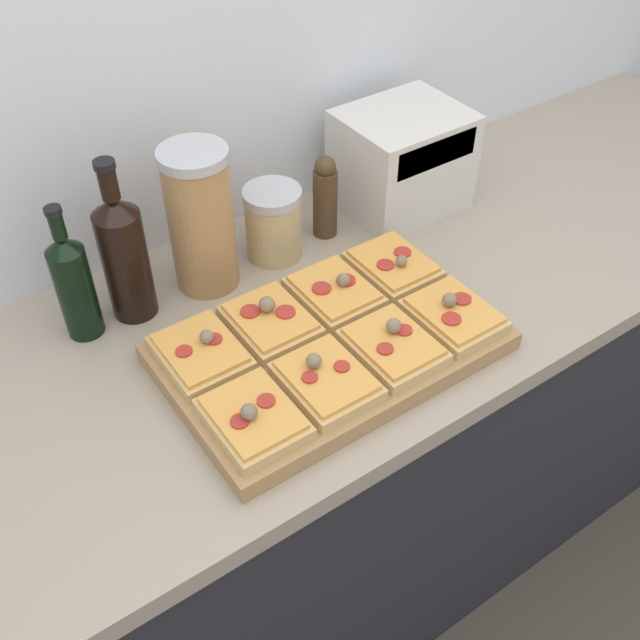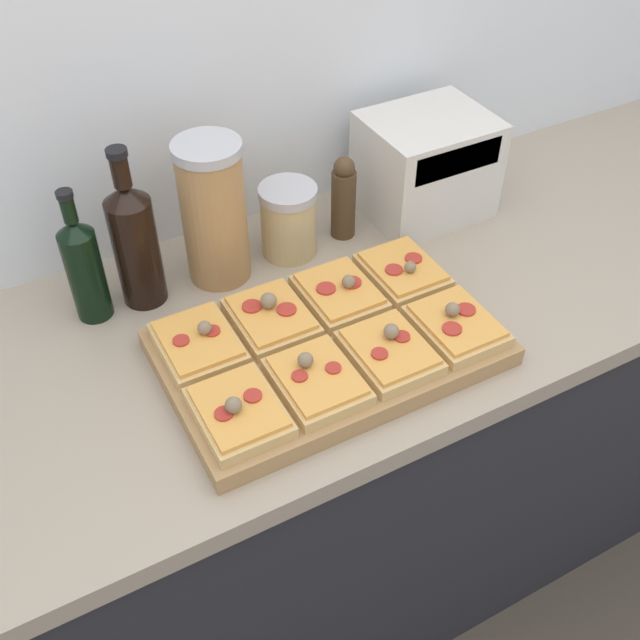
% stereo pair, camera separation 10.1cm
% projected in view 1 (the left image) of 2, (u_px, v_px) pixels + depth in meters
% --- Properties ---
extents(wall_back, '(6.00, 0.06, 2.50)m').
position_uv_depth(wall_back, '(170.00, 54.00, 1.28)').
color(wall_back, silver).
rests_on(wall_back, ground_plane).
extents(kitchen_counter, '(2.63, 0.67, 0.89)m').
position_uv_depth(kitchen_counter, '(295.00, 473.00, 1.61)').
color(kitchen_counter, '#232328').
rests_on(kitchen_counter, ground_plane).
extents(cutting_board, '(0.54, 0.34, 0.03)m').
position_uv_depth(cutting_board, '(330.00, 347.00, 1.24)').
color(cutting_board, '#A37A4C').
rests_on(cutting_board, kitchen_counter).
extents(pizza_slice_back_left, '(0.12, 0.15, 0.05)m').
position_uv_depth(pizza_slice_back_left, '(200.00, 352.00, 1.18)').
color(pizza_slice_back_left, tan).
rests_on(pizza_slice_back_left, cutting_board).
extents(pizza_slice_back_midleft, '(0.12, 0.15, 0.06)m').
position_uv_depth(pizza_slice_back_midleft, '(270.00, 320.00, 1.24)').
color(pizza_slice_back_midleft, tan).
rests_on(pizza_slice_back_midleft, cutting_board).
extents(pizza_slice_back_midright, '(0.12, 0.15, 0.05)m').
position_uv_depth(pizza_slice_back_midright, '(334.00, 292.00, 1.29)').
color(pizza_slice_back_midright, tan).
rests_on(pizza_slice_back_midright, cutting_board).
extents(pizza_slice_back_right, '(0.12, 0.15, 0.05)m').
position_uv_depth(pizza_slice_back_right, '(393.00, 265.00, 1.35)').
color(pizza_slice_back_right, tan).
rests_on(pizza_slice_back_right, cutting_board).
extents(pizza_slice_front_left, '(0.12, 0.15, 0.05)m').
position_uv_depth(pizza_slice_front_left, '(253.00, 417.00, 1.09)').
color(pizza_slice_front_left, tan).
rests_on(pizza_slice_front_left, cutting_board).
extents(pizza_slice_front_midleft, '(0.12, 0.15, 0.05)m').
position_uv_depth(pizza_slice_front_midleft, '(326.00, 379.00, 1.14)').
color(pizza_slice_front_midleft, tan).
rests_on(pizza_slice_front_midleft, cutting_board).
extents(pizza_slice_front_midright, '(0.12, 0.15, 0.05)m').
position_uv_depth(pizza_slice_front_midright, '(393.00, 345.00, 1.20)').
color(pizza_slice_front_midright, tan).
rests_on(pizza_slice_front_midright, cutting_board).
extents(pizza_slice_front_right, '(0.12, 0.15, 0.05)m').
position_uv_depth(pizza_slice_front_right, '(454.00, 314.00, 1.25)').
color(pizza_slice_front_right, tan).
rests_on(pizza_slice_front_right, cutting_board).
extents(olive_oil_bottle, '(0.06, 0.06, 0.25)m').
position_uv_depth(olive_oil_bottle, '(74.00, 284.00, 1.22)').
color(olive_oil_bottle, black).
rests_on(olive_oil_bottle, kitchen_counter).
extents(wine_bottle, '(0.08, 0.08, 0.30)m').
position_uv_depth(wine_bottle, '(124.00, 255.00, 1.25)').
color(wine_bottle, black).
rests_on(wine_bottle, kitchen_counter).
extents(grain_jar_tall, '(0.12, 0.12, 0.27)m').
position_uv_depth(grain_jar_tall, '(201.00, 220.00, 1.30)').
color(grain_jar_tall, '#AD7F4C').
rests_on(grain_jar_tall, kitchen_counter).
extents(grain_jar_short, '(0.11, 0.11, 0.14)m').
position_uv_depth(grain_jar_short, '(273.00, 223.00, 1.41)').
color(grain_jar_short, tan).
rests_on(grain_jar_short, kitchen_counter).
extents(pepper_mill, '(0.05, 0.05, 0.17)m').
position_uv_depth(pepper_mill, '(325.00, 197.00, 1.45)').
color(pepper_mill, '#47331E').
rests_on(pepper_mill, kitchen_counter).
extents(toaster_oven, '(0.26, 0.20, 0.20)m').
position_uv_depth(toaster_oven, '(402.00, 160.00, 1.51)').
color(toaster_oven, beige).
rests_on(toaster_oven, kitchen_counter).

